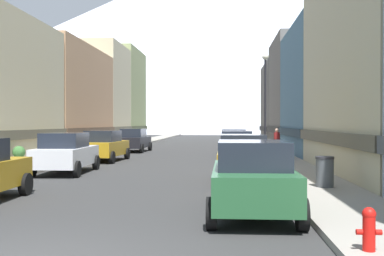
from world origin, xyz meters
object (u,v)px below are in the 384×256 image
at_px(car_right_2, 237,147).
at_px(streetlamp_right, 265,91).
at_px(car_left_3, 134,140).
at_px(car_right_0, 252,178).
at_px(fire_hydrant_near, 369,228).
at_px(potted_plant_0, 19,154).
at_px(pedestrian_0, 277,144).
at_px(car_right_1, 242,158).
at_px(trash_bin_right, 325,172).
at_px(car_left_1, 66,153).
at_px(car_right_3, 234,142).
at_px(car_left_2, 104,146).

xyz_separation_m(car_right_2, streetlamp_right, (1.55, 0.07, 3.09)).
relative_size(car_left_3, car_right_0, 1.01).
xyz_separation_m(fire_hydrant_near, streetlamp_right, (-0.10, 18.36, 3.46)).
relative_size(potted_plant_0, pedestrian_0, 0.54).
bearing_deg(pedestrian_0, fire_hydrant_near, -92.20).
distance_m(car_right_0, pedestrian_0, 17.39).
bearing_deg(car_right_1, pedestrian_0, 77.26).
xyz_separation_m(trash_bin_right, potted_plant_0, (-13.35, 7.23, 0.03)).
relative_size(car_left_3, trash_bin_right, 4.54).
bearing_deg(car_left_3, streetlamp_right, -46.69).
bearing_deg(car_left_3, car_right_1, -67.23).
distance_m(car_left_1, fire_hydrant_near, 15.56).
height_order(car_right_1, trash_bin_right, car_right_1).
xyz_separation_m(car_right_3, fire_hydrant_near, (1.65, -25.06, -0.37)).
bearing_deg(potted_plant_0, car_right_2, 17.26).
bearing_deg(trash_bin_right, car_right_0, -121.75).
xyz_separation_m(car_left_1, car_right_2, (7.60, 5.77, 0.00)).
xyz_separation_m(car_left_3, potted_plant_0, (-3.20, -13.14, -0.22)).
relative_size(car_left_1, car_right_1, 1.01).
distance_m(car_left_3, potted_plant_0, 13.52).
relative_size(car_left_3, car_right_2, 1.00).
bearing_deg(pedestrian_0, car_right_2, -134.41).
distance_m(car_right_0, potted_plant_0, 15.67).
relative_size(pedestrian_0, streetlamp_right, 0.30).
xyz_separation_m(car_left_1, fire_hydrant_near, (9.25, -12.51, -0.37)).
bearing_deg(car_right_3, pedestrian_0, -60.12).
relative_size(car_right_3, streetlamp_right, 0.76).
bearing_deg(car_left_1, fire_hydrant_near, -53.53).
height_order(car_left_1, car_right_2, same).
distance_m(car_right_0, trash_bin_right, 4.85).
bearing_deg(car_right_1, fire_hydrant_near, -80.59).
distance_m(car_left_3, streetlamp_right, 13.69).
height_order(car_left_3, streetlamp_right, streetlamp_right).
height_order(car_right_1, car_right_2, same).
height_order(car_left_2, car_right_2, same).
distance_m(car_left_3, trash_bin_right, 22.76).
relative_size(fire_hydrant_near, trash_bin_right, 0.72).
bearing_deg(car_right_3, car_left_3, 158.41).
relative_size(car_left_3, fire_hydrant_near, 6.33).
bearing_deg(car_left_3, car_left_1, -89.99).
xyz_separation_m(trash_bin_right, pedestrian_0, (-0.10, 13.09, 0.31)).
bearing_deg(fire_hydrant_near, car_right_0, 114.78).
bearing_deg(potted_plant_0, car_right_3, 43.17).
height_order(car_left_1, car_left_3, same).
distance_m(fire_hydrant_near, trash_bin_right, 7.75).
bearing_deg(car_right_0, pedestrian_0, 81.90).
bearing_deg(car_right_2, potted_plant_0, -162.74).
distance_m(fire_hydrant_near, pedestrian_0, 20.81).
xyz_separation_m(car_left_2, potted_plant_0, (-3.20, -4.16, -0.22)).
distance_m(car_right_3, streetlamp_right, 7.54).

